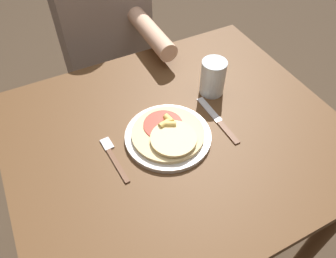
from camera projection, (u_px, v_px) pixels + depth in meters
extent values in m
plane|color=#423323|center=(173.00, 237.00, 1.59)|extent=(8.00, 8.00, 0.00)
cube|color=brown|center=(176.00, 135.00, 1.01)|extent=(1.01, 0.87, 0.03)
cylinder|color=brown|center=(326.00, 230.00, 1.22)|extent=(0.06, 0.06, 0.75)
cylinder|color=brown|center=(42.00, 171.00, 1.39)|extent=(0.06, 0.06, 0.75)
cylinder|color=brown|center=(218.00, 105.00, 1.66)|extent=(0.06, 0.06, 0.75)
cylinder|color=silver|center=(168.00, 136.00, 0.98)|extent=(0.26, 0.26, 0.01)
cylinder|color=#E0C689|center=(168.00, 133.00, 0.97)|extent=(0.22, 0.22, 0.01)
cylinder|color=#B22D1E|center=(163.00, 125.00, 0.99)|extent=(0.12, 0.12, 0.00)
cylinder|color=beige|center=(173.00, 138.00, 0.94)|extent=(0.14, 0.14, 0.01)
cylinder|color=#E5BC5B|center=(169.00, 119.00, 0.99)|extent=(0.03, 0.03, 0.02)
cylinder|color=#E5BC5B|center=(164.00, 124.00, 0.97)|extent=(0.04, 0.03, 0.02)
cylinder|color=#E5BC5B|center=(171.00, 124.00, 0.97)|extent=(0.04, 0.03, 0.02)
cube|color=brown|center=(118.00, 166.00, 0.92)|extent=(0.02, 0.13, 0.00)
cube|color=silver|center=(107.00, 144.00, 0.97)|extent=(0.03, 0.05, 0.00)
cube|color=brown|center=(228.00, 132.00, 1.00)|extent=(0.02, 0.10, 0.00)
cube|color=silver|center=(209.00, 110.00, 1.06)|extent=(0.02, 0.12, 0.00)
cylinder|color=silver|center=(213.00, 77.00, 1.08)|extent=(0.08, 0.08, 0.12)
cylinder|color=#2D2D38|center=(103.00, 115.00, 1.79)|extent=(0.11, 0.11, 0.49)
cylinder|color=#2D2D38|center=(131.00, 105.00, 1.84)|extent=(0.11, 0.11, 0.49)
cube|color=gray|center=(104.00, 32.00, 1.45)|extent=(0.37, 0.22, 0.49)
cylinder|color=tan|center=(151.00, 33.00, 1.24)|extent=(0.07, 0.30, 0.07)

